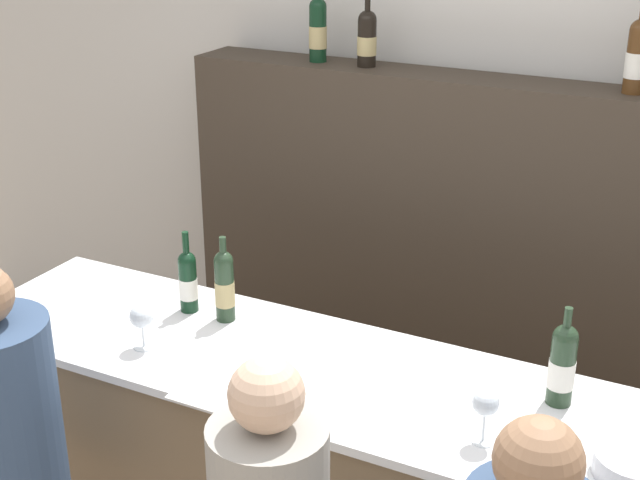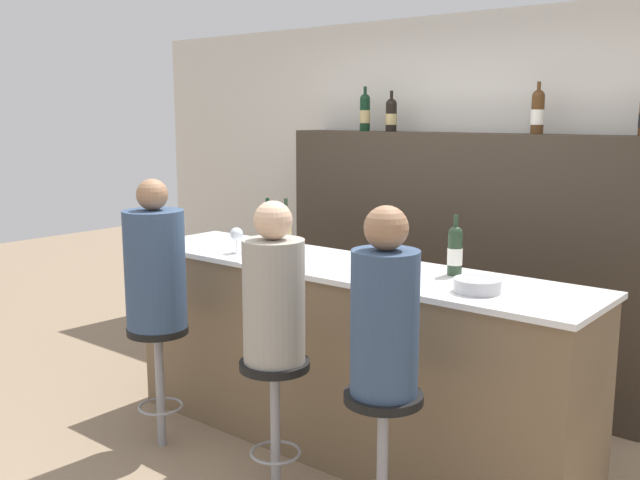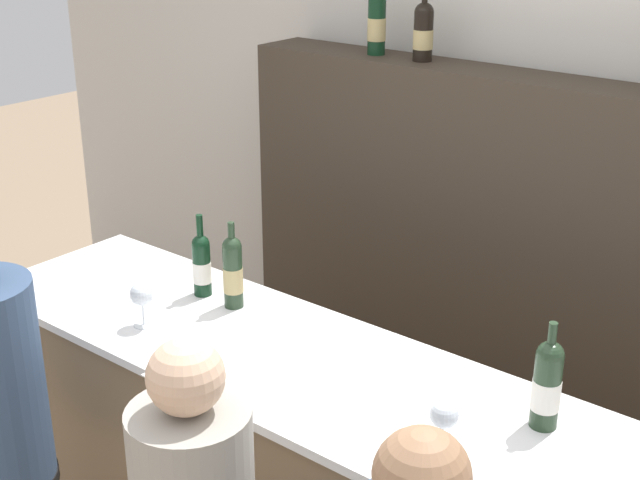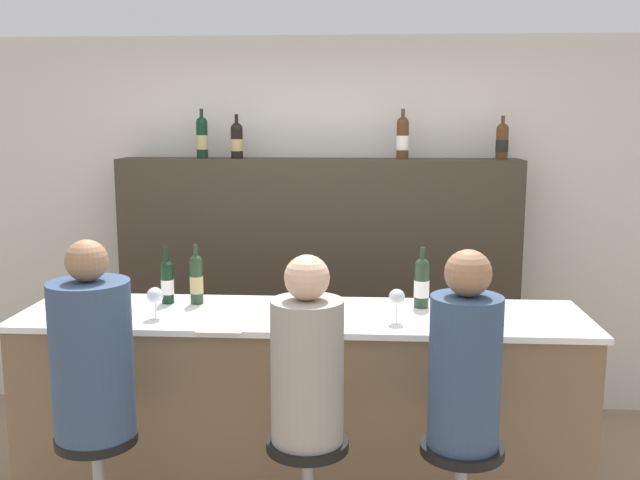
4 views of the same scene
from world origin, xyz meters
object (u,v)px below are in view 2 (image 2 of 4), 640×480
object	(u,v)px
wine_bottle_backbar_0	(365,112)
wine_bottle_counter_1	(286,227)
guest_seated_right	(385,312)
bar_stool_middle	(275,393)
metal_bowl	(477,285)
wine_bottle_counter_2	(455,250)
wine_bottle_counter_0	(268,227)
bar_stool_right	(383,429)
guest_seated_middle	(274,293)
wine_bottle_backbar_1	(391,115)
bar_stool_left	(159,354)
guest_seated_left	(155,264)
wine_glass_1	(401,257)
wine_bottle_backbar_2	(538,112)
wine_glass_0	(236,235)

from	to	relation	value
wine_bottle_backbar_0	wine_bottle_counter_1	bearing A→B (deg)	-79.54
wine_bottle_backbar_0	guest_seated_right	world-z (taller)	wine_bottle_backbar_0
bar_stool_middle	metal_bowl	bearing A→B (deg)	35.21
wine_bottle_counter_1	wine_bottle_counter_2	xyz separation A→B (m)	(1.18, 0.00, -0.00)
wine_bottle_counter_0	bar_stool_right	xyz separation A→B (m)	(1.45, -0.81, -0.65)
wine_bottle_backbar_0	guest_seated_middle	size ratio (longest dim) A/B	0.41
wine_bottle_backbar_1	guest_seated_right	bearing A→B (deg)	-56.72
bar_stool_left	guest_seated_left	distance (m)	0.53
wine_bottle_backbar_0	wine_bottle_backbar_1	world-z (taller)	wine_bottle_backbar_0
wine_bottle_backbar_0	bar_stool_middle	distance (m)	2.52
wine_glass_1	bar_stool_right	size ratio (longest dim) A/B	0.23
wine_bottle_backbar_2	metal_bowl	bearing A→B (deg)	-76.98
wine_bottle_counter_1	guest_seated_middle	xyz separation A→B (m)	(0.65, -0.81, -0.15)
bar_stool_middle	bar_stool_right	distance (m)	0.64
guest_seated_middle	wine_bottle_counter_0	bearing A→B (deg)	134.75
bar_stool_right	guest_seated_right	distance (m)	0.53
metal_bowl	guest_seated_right	xyz separation A→B (m)	(-0.15, -0.56, -0.04)
wine_bottle_counter_1	guest_seated_right	xyz separation A→B (m)	(1.29, -0.81, -0.14)
wine_bottle_counter_1	metal_bowl	bearing A→B (deg)	-10.13
wine_bottle_counter_0	bar_stool_middle	world-z (taller)	wine_bottle_counter_0
wine_bottle_backbar_0	bar_stool_left	size ratio (longest dim) A/B	0.45
bar_stool_left	guest_seated_middle	world-z (taller)	guest_seated_middle
wine_bottle_counter_1	bar_stool_middle	xyz separation A→B (m)	(0.65, -0.81, -0.66)
wine_bottle_counter_0	bar_stool_middle	size ratio (longest dim) A/B	0.43
wine_bottle_backbar_0	wine_glass_1	distance (m)	2.01
wine_bottle_counter_2	wine_bottle_counter_1	bearing A→B (deg)	-180.00
wine_bottle_backbar_0	guest_seated_right	size ratio (longest dim) A/B	0.40
wine_glass_1	guest_seated_left	xyz separation A→B (m)	(-1.29, -0.52, -0.12)
bar_stool_middle	guest_seated_right	bearing A→B (deg)	-0.00
wine_bottle_backbar_2	guest_seated_right	size ratio (longest dim) A/B	0.40
metal_bowl	guest_seated_right	distance (m)	0.58
bar_stool_left	wine_glass_1	bearing A→B (deg)	21.82
bar_stool_middle	bar_stool_right	world-z (taller)	same
wine_glass_1	metal_bowl	size ratio (longest dim) A/B	0.74
wine_glass_1	guest_seated_middle	world-z (taller)	guest_seated_middle
wine_bottle_backbar_0	wine_glass_0	bearing A→B (deg)	-87.10
guest_seated_left	guest_seated_middle	xyz separation A→B (m)	(0.91, 0.00, -0.02)
wine_bottle_counter_0	wine_glass_1	world-z (taller)	wine_bottle_counter_0
wine_bottle_counter_2	bar_stool_left	size ratio (longest dim) A/B	0.44
wine_bottle_counter_0	wine_glass_0	distance (m)	0.30
guest_seated_right	wine_bottle_backbar_2	bearing A→B (deg)	95.06
guest_seated_right	wine_bottle_backbar_1	bearing A→B (deg)	123.28
wine_bottle_counter_0	wine_bottle_backbar_0	xyz separation A→B (m)	(-0.05, 1.11, 0.72)
wine_glass_0	guest_seated_left	world-z (taller)	guest_seated_left
wine_bottle_counter_2	wine_bottle_backbar_0	size ratio (longest dim) A/B	0.97
bar_stool_right	metal_bowl	bearing A→B (deg)	75.26
guest_seated_middle	guest_seated_left	bearing A→B (deg)	180.00
wine_bottle_backbar_2	bar_stool_left	world-z (taller)	wine_bottle_backbar_2
wine_bottle_counter_1	guest_seated_left	size ratio (longest dim) A/B	0.38
guest_seated_left	guest_seated_right	bearing A→B (deg)	-0.00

